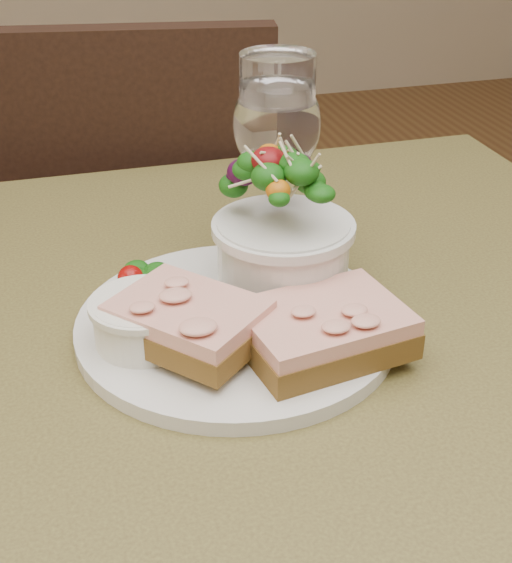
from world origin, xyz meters
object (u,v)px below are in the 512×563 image
object	(u,v)px
dinner_plate	(236,325)
wine_glass	(277,131)
salad_bowl	(284,224)
sandwich_back	(189,321)
sandwich_front	(323,329)
chair_far	(138,366)
ramekin	(143,319)
cafe_table	(260,450)

from	to	relation	value
dinner_plate	wine_glass	size ratio (longest dim) A/B	1.45
dinner_plate	salad_bowl	distance (m)	0.09
dinner_plate	salad_bowl	xyz separation A→B (m)	(0.05, 0.04, 0.07)
sandwich_back	wine_glass	world-z (taller)	wine_glass
sandwich_front	sandwich_back	world-z (taller)	sandwich_back
wine_glass	chair_far	bearing A→B (deg)	100.29
dinner_plate	sandwich_front	xyz separation A→B (m)	(0.05, -0.06, 0.02)
sandwich_front	salad_bowl	world-z (taller)	salad_bowl
salad_bowl	chair_far	bearing A→B (deg)	97.35
chair_far	ramekin	size ratio (longest dim) A/B	12.25
chair_far	salad_bowl	distance (m)	0.78
ramekin	wine_glass	bearing A→B (deg)	41.02
dinner_plate	sandwich_back	distance (m)	0.06
chair_far	dinner_plate	world-z (taller)	chair_far
ramekin	sandwich_front	bearing A→B (deg)	-19.63
chair_far	sandwich_front	size ratio (longest dim) A/B	6.87
dinner_plate	salad_bowl	bearing A→B (deg)	36.26
chair_far	wine_glass	bearing A→B (deg)	109.89
wine_glass	dinner_plate	bearing A→B (deg)	-120.93
sandwich_front	sandwich_back	distance (m)	0.10
wine_glass	cafe_table	bearing A→B (deg)	-111.29
dinner_plate	wine_glass	world-z (taller)	wine_glass
sandwich_back	salad_bowl	xyz separation A→B (m)	(0.09, 0.07, 0.04)
dinner_plate	sandwich_back	size ratio (longest dim) A/B	1.92
sandwich_back	salad_bowl	size ratio (longest dim) A/B	1.04
chair_far	sandwich_back	bearing A→B (deg)	97.80
chair_far	dinner_plate	size ratio (longest dim) A/B	3.55
cafe_table	ramekin	world-z (taller)	ramekin
cafe_table	sandwich_back	world-z (taller)	sandwich_back
cafe_table	sandwich_back	size ratio (longest dim) A/B	6.06
cafe_table	salad_bowl	size ratio (longest dim) A/B	6.30
sandwich_front	salad_bowl	xyz separation A→B (m)	(-0.00, 0.09, 0.04)
dinner_plate	salad_bowl	world-z (taller)	salad_bowl
chair_far	sandwich_front	world-z (taller)	chair_far
chair_far	wine_glass	size ratio (longest dim) A/B	5.14
salad_bowl	wine_glass	xyz separation A→B (m)	(0.02, 0.07, 0.05)
sandwich_back	chair_far	bearing A→B (deg)	136.79
sandwich_front	ramekin	world-z (taller)	ramekin
dinner_plate	wine_glass	bearing A→B (deg)	59.07
chair_far	sandwich_front	xyz separation A→B (m)	(0.08, -0.66, 0.48)
dinner_plate	wine_glass	distance (m)	0.17
wine_glass	salad_bowl	bearing A→B (deg)	-102.51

